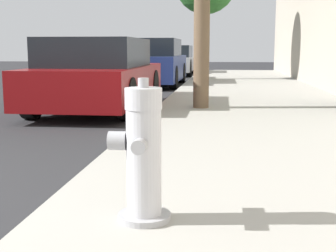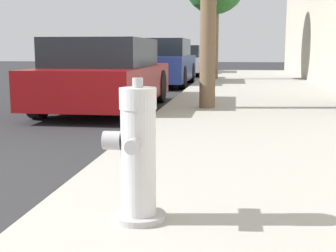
% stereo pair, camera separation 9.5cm
% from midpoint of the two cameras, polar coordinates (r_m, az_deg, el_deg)
% --- Properties ---
extents(fire_hydrant, '(0.35, 0.36, 0.80)m').
position_cam_midpoint_polar(fire_hydrant, '(2.60, -2.68, -3.73)').
color(fire_hydrant, '#97979C').
rests_on(fire_hydrant, sidewalk_slab).
extents(parked_car_near, '(1.77, 4.11, 1.30)m').
position_cam_midpoint_polar(parked_car_near, '(8.69, -7.31, 6.16)').
color(parked_car_near, maroon).
rests_on(parked_car_near, ground_plane).
extents(parked_car_mid, '(1.84, 4.21, 1.42)m').
position_cam_midpoint_polar(parked_car_mid, '(14.47, -0.75, 7.68)').
color(parked_car_mid, navy).
rests_on(parked_car_mid, ground_plane).
extents(parked_car_far, '(1.88, 4.23, 1.28)m').
position_cam_midpoint_polar(parked_car_far, '(20.53, 1.79, 8.00)').
color(parked_car_far, '#B7B7BC').
rests_on(parked_car_far, ground_plane).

